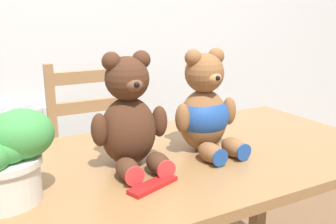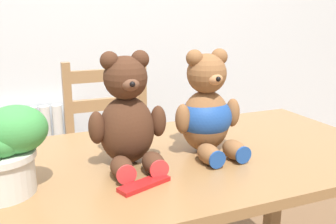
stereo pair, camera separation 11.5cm
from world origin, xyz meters
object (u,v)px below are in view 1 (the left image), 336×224
(chocolate_bar, at_px, (153,185))
(wooden_chair_behind, at_px, (102,163))
(teddy_bear_right, at_px, (205,111))
(potted_plant, at_px, (2,157))
(teddy_bear_left, at_px, (130,118))

(chocolate_bar, bearing_deg, wooden_chair_behind, 80.89)
(teddy_bear_right, height_order, potted_plant, teddy_bear_right)
(wooden_chair_behind, distance_m, potted_plant, 0.96)
(potted_plant, relative_size, chocolate_bar, 1.67)
(wooden_chair_behind, xyz_separation_m, teddy_bear_right, (0.14, -0.67, 0.40))
(teddy_bear_right, relative_size, chocolate_bar, 2.25)
(wooden_chair_behind, xyz_separation_m, chocolate_bar, (-0.13, -0.84, 0.27))
(potted_plant, xyz_separation_m, chocolate_bar, (0.34, -0.10, -0.11))
(teddy_bear_right, xyz_separation_m, potted_plant, (-0.61, -0.07, -0.02))
(wooden_chair_behind, height_order, teddy_bear_right, teddy_bear_right)
(wooden_chair_behind, bearing_deg, potted_plant, 57.35)
(wooden_chair_behind, xyz_separation_m, potted_plant, (-0.47, -0.74, 0.38))
(teddy_bear_left, bearing_deg, chocolate_bar, 88.53)
(teddy_bear_left, distance_m, teddy_bear_right, 0.26)
(potted_plant, bearing_deg, chocolate_bar, -15.72)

